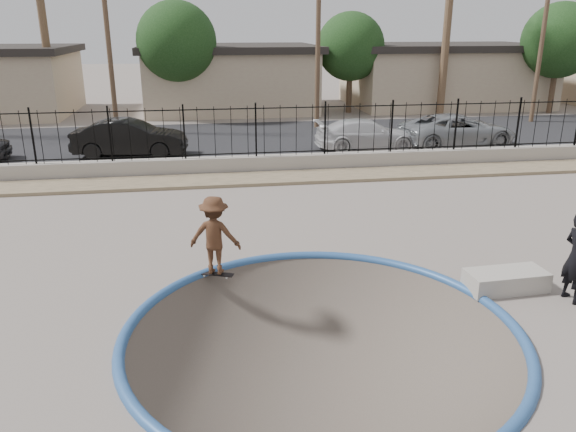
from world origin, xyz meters
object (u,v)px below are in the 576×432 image
Objects in this scene: skater at (215,240)px; car_d at (458,130)px; car_c at (366,134)px; concrete_ledge at (506,280)px; car_b at (130,138)px; skateboard at (216,274)px.

skater is 16.01m from car_d.
skater is 13.58m from car_c.
car_b is at bearing 122.91° from concrete_ledge.
car_d is (13.84, -0.20, -0.03)m from car_b.
skateboard is (0.00, 0.00, -0.78)m from skater.
car_c is (9.74, -0.20, -0.10)m from car_b.
concrete_ledge is at bearing -178.96° from skater.
car_c is (6.73, 11.80, 0.61)m from skateboard.
skater is at bearing 0.00° from skateboard.
car_b is 0.88× the size of car_d.
skater is 0.39× the size of car_c.
car_b is at bearing 124.60° from skateboard.
concrete_ledge is 0.32× the size of car_d.
car_b is at bearing -59.96° from skater.
car_d is at bearing -116.59° from skater.
car_c is at bearing 85.77° from concrete_ledge.
skateboard is at bearing 150.96° from car_c.
car_d reaches higher than skateboard.
skater reaches higher than car_d.
skater is 2.19× the size of skateboard.
car_b reaches higher than car_c.
skater reaches higher than car_b.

